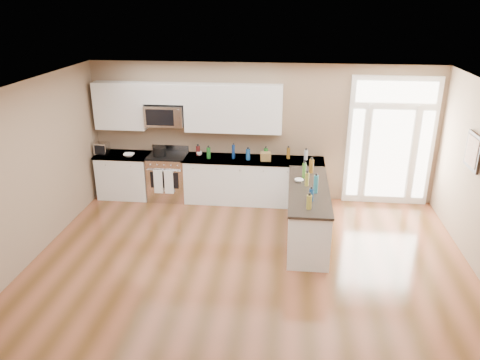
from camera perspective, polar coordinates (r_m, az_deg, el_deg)
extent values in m
plane|color=#563518|center=(6.59, 0.10, -15.76)|extent=(8.00, 8.00, 0.00)
plane|color=#8B7258|center=(9.59, 2.71, 5.78)|extent=(7.00, 0.00, 7.00)
plane|color=white|center=(5.38, 0.12, 8.73)|extent=(8.00, 8.00, 0.00)
cube|color=white|center=(10.18, -13.84, 0.48)|extent=(1.06, 0.62, 0.90)
cube|color=black|center=(10.33, -13.64, -1.60)|extent=(1.02, 0.52, 0.10)
cube|color=black|center=(10.03, -14.07, 2.98)|extent=(1.10, 0.66, 0.04)
cube|color=white|center=(9.61, 1.57, -0.15)|extent=(2.81, 0.62, 0.90)
cube|color=black|center=(9.77, 1.55, -2.33)|extent=(2.77, 0.52, 0.10)
cube|color=black|center=(9.45, 1.60, 2.50)|extent=(2.85, 0.66, 0.04)
cube|color=white|center=(8.26, 8.21, -4.13)|extent=(0.65, 2.28, 0.90)
cube|color=black|center=(8.44, 8.07, -6.58)|extent=(0.61, 2.18, 0.10)
cube|color=black|center=(8.07, 8.39, -1.11)|extent=(0.69, 2.32, 0.04)
cube|color=white|center=(9.90, -14.37, 8.77)|extent=(1.04, 0.33, 0.95)
cube|color=white|center=(9.35, -0.83, 8.72)|extent=(1.94, 0.33, 0.95)
cube|color=white|center=(9.57, -9.20, 10.42)|extent=(0.82, 0.33, 0.40)
cube|color=silver|center=(9.62, -9.10, 7.80)|extent=(0.78, 0.40, 0.42)
cube|color=black|center=(9.45, -9.78, 7.51)|extent=(0.56, 0.01, 0.32)
cube|color=white|center=(9.77, 17.83, 4.44)|extent=(1.70, 0.08, 2.60)
cube|color=white|center=(9.79, 17.72, 2.96)|extent=(0.78, 0.02, 1.80)
cube|color=white|center=(9.68, 13.89, 3.15)|extent=(0.22, 0.02, 1.80)
cube|color=white|center=(9.95, 21.44, 2.76)|extent=(0.22, 0.02, 1.80)
cube|color=white|center=(9.49, 18.57, 10.12)|extent=(1.50, 0.02, 0.40)
cube|color=black|center=(8.29, 26.57, 3.13)|extent=(0.04, 0.58, 0.58)
cube|color=#97523C|center=(8.28, 26.41, 3.14)|extent=(0.01, 0.46, 0.46)
cube|color=silver|center=(9.90, -8.70, 0.32)|extent=(0.78, 0.64, 0.92)
cube|color=black|center=(9.74, -8.85, 2.93)|extent=(0.78, 0.60, 0.03)
cube|color=silver|center=(9.99, -8.45, 3.88)|extent=(0.78, 0.04, 0.14)
cube|color=black|center=(9.59, -9.20, -0.04)|extent=(0.58, 0.01, 0.34)
cylinder|color=silver|center=(9.49, -9.32, 1.14)|extent=(0.70, 0.02, 0.02)
cube|color=white|center=(9.59, -9.94, -0.20)|extent=(0.18, 0.02, 0.50)
cube|color=white|center=(9.54, -8.67, -0.25)|extent=(0.18, 0.02, 0.50)
cylinder|color=black|center=(9.69, -9.79, 3.51)|extent=(0.31, 0.31, 0.21)
cube|color=silver|center=(10.12, -16.49, 3.74)|extent=(0.30, 0.24, 0.24)
cube|color=olive|center=(9.32, 3.14, 2.88)|extent=(0.22, 0.17, 0.17)
imported|color=white|center=(9.84, -13.39, 2.99)|extent=(0.25, 0.25, 0.05)
imported|color=white|center=(8.31, 7.20, -0.05)|extent=(0.18, 0.18, 0.05)
imported|color=white|center=(9.66, -4.99, 3.26)|extent=(0.14, 0.14, 0.09)
cylinder|color=#19591E|center=(9.45, -3.85, 3.31)|extent=(0.08, 0.08, 0.22)
cylinder|color=navy|center=(9.34, 0.98, 3.13)|extent=(0.08, 0.08, 0.22)
cylinder|color=brown|center=(8.73, 8.69, 1.69)|extent=(0.08, 0.08, 0.26)
cylinder|color=olive|center=(7.25, 8.43, -2.67)|extent=(0.08, 0.08, 0.22)
cylinder|color=#26727F|center=(7.84, 9.23, -0.50)|extent=(0.08, 0.08, 0.31)
cylinder|color=#591919|center=(9.66, -5.14, 3.59)|extent=(0.08, 0.08, 0.20)
cylinder|color=#B2B2B7|center=(9.43, 8.04, 3.03)|extent=(0.07, 0.07, 0.20)
cylinder|color=navy|center=(9.41, -0.81, 3.47)|extent=(0.06, 0.06, 0.29)
cylinder|color=#3F7226|center=(8.44, 7.82, 1.12)|extent=(0.07, 0.07, 0.29)
cylinder|color=#19591E|center=(9.41, 3.17, 3.23)|extent=(0.08, 0.08, 0.22)
cylinder|color=navy|center=(7.53, 8.68, -1.81)|extent=(0.07, 0.07, 0.21)
cylinder|color=brown|center=(9.47, 5.92, 3.29)|extent=(0.07, 0.07, 0.23)
cylinder|color=olive|center=(8.12, 8.17, 0.08)|extent=(0.07, 0.07, 0.23)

